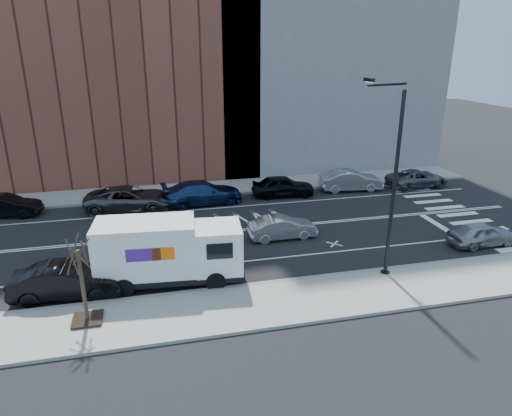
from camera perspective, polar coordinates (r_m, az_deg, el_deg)
name	(u,v)px	position (r m, az deg, el deg)	size (l,w,h in m)	color
ground	(222,232)	(28.16, -4.22, -2.97)	(120.00, 120.00, 0.00)	black
sidewalk_near	(255,306)	(20.42, -0.13, -12.15)	(44.00, 3.60, 0.15)	gray
sidewalk_far	(204,189)	(36.34, -6.48, 2.40)	(44.00, 3.60, 0.15)	gray
curb_near	(246,286)	(21.93, -1.22, -9.70)	(44.00, 0.25, 0.17)	gray
curb_far	(207,196)	(34.63, -6.10, 1.55)	(44.00, 0.25, 0.17)	gray
crosswalk	(451,211)	(34.28, 23.19, -0.34)	(3.00, 14.00, 0.01)	white
road_markings	(222,232)	(28.16, -4.22, -2.96)	(40.00, 8.60, 0.01)	white
bldg_brick	(90,42)	(41.46, -20.04, 18.88)	(26.00, 10.00, 22.00)	brown
bldg_concrete	(324,19)	(44.29, 8.45, 22.38)	(20.00, 10.00, 26.00)	slate
streetlight	(390,175)	(22.48, 16.41, 4.03)	(0.44, 4.02, 9.34)	black
street_tree	(84,293)	(19.92, -20.74, -9.88)	(1.20, 1.20, 3.75)	black
fedex_van	(168,251)	(22.09, -10.96, -5.24)	(7.12, 2.97, 3.17)	black
far_parked_b	(6,206)	(34.61, -28.81, 0.23)	(1.54, 4.42, 1.46)	black
far_parked_c	(129,199)	(32.63, -15.55, 1.12)	(2.73, 5.93, 1.65)	#424449
far_parked_d	(202,193)	(32.95, -6.73, 1.93)	(2.33, 5.73, 1.66)	navy
far_parked_e	(283,186)	(34.44, 3.39, 2.76)	(1.88, 4.66, 1.59)	black
far_parked_f	(351,180)	(36.54, 11.77, 3.40)	(1.70, 4.87, 1.60)	#A4A4A9
far_parked_g	(417,178)	(38.95, 19.49, 3.52)	(2.30, 4.99, 1.39)	#56585F
driving_sedan	(282,227)	(27.00, 3.28, -2.44)	(1.42, 4.06, 1.34)	#ADAEB2
near_parked_rear_a	(67,281)	(22.54, -22.55, -8.43)	(1.69, 4.84, 1.60)	black
near_parked_front	(482,234)	(29.08, 26.36, -2.91)	(1.59, 3.95, 1.35)	#9C9CA1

